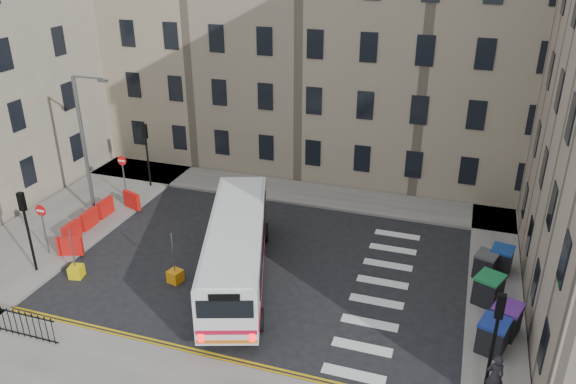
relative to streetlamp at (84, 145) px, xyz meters
The scene contains 22 objects.
ground 13.85m from the streetlamp, ahead, with size 120.00×120.00×0.00m, color black.
pavement_north 10.52m from the streetlamp, 43.32° to the left, with size 36.00×3.20×0.15m, color slate.
pavement_east 22.50m from the streetlamp, ahead, with size 2.40×26.00×0.15m, color slate.
pavement_west 4.49m from the streetlamp, 135.00° to the right, with size 6.00×22.00×0.15m, color slate.
pavement_sw 14.08m from the streetlamp, 63.43° to the right, with size 20.00×6.00×0.15m, color slate.
terrace_north 15.38m from the streetlamp, 66.04° to the left, with size 38.30×10.80×17.20m.
traffic_light_east 22.91m from the streetlamp, 19.15° to the right, with size 0.28×0.22×4.10m.
traffic_light_nw 4.84m from the streetlamp, 77.47° to the left, with size 0.28×0.22×4.10m.
traffic_light_sw 6.26m from the streetlamp, 80.54° to the right, with size 0.28×0.22×4.10m.
streetlamp is the anchor object (origin of this frame).
no_entry_north 3.41m from the streetlamp, 78.69° to the left, with size 0.60×0.08×3.00m.
no_entry_south 5.06m from the streetlamp, 83.66° to the right, with size 0.60×0.08×3.00m.
roadworks_barriers 4.15m from the streetlamp, 52.28° to the right, with size 1.66×6.26×1.00m.
bus 11.27m from the streetlamp, 18.23° to the right, with size 5.77×10.95×2.93m.
wheelie_bin_a 22.67m from the streetlamp, 13.20° to the right, with size 1.34×1.44×1.31m.
wheelie_bin_b 22.91m from the streetlamp, ahead, with size 1.37×1.47×1.32m.
wheelie_bin_c 21.99m from the streetlamp, ahead, with size 1.43×1.51×1.32m.
wheelie_bin_d 21.80m from the streetlamp, ahead, with size 1.23×1.32×1.19m.
wheelie_bin_e 22.50m from the streetlamp, ahead, with size 1.16×1.28×1.23m.
pedestrian 23.36m from the streetlamp, 19.25° to the right, with size 0.63×0.41×1.73m, color black.
bollard_yellow 7.65m from the streetlamp, 61.62° to the right, with size 0.60×0.60×0.60m, color #D8BE0C.
bollard_chevron 9.87m from the streetlamp, 30.69° to the right, with size 0.60×0.60×0.60m, color orange.
Camera 1 is at (6.73, -22.01, 14.88)m, focal length 35.00 mm.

